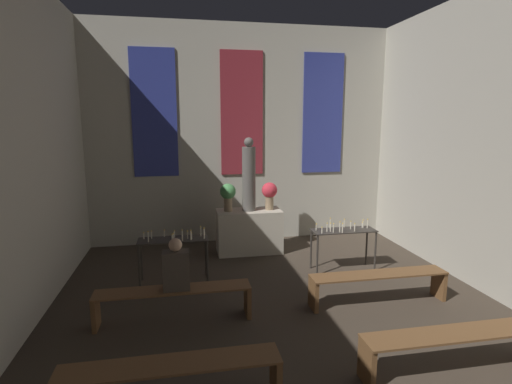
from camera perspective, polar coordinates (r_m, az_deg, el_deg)
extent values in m
cube|color=#B2AD9E|center=(9.16, -2.10, 8.08)|extent=(7.03, 0.12, 4.86)
cube|color=navy|center=(8.99, -14.33, 10.84)|extent=(0.95, 0.03, 2.72)
cube|color=maroon|center=(9.08, -2.04, 11.13)|extent=(0.95, 0.03, 2.72)
cube|color=navy|center=(9.55, 9.52, 10.95)|extent=(0.95, 0.03, 2.72)
cube|color=#BCB29E|center=(8.50, -1.00, -5.61)|extent=(1.35, 0.66, 0.91)
cylinder|color=#5B5651|center=(8.27, -1.03, 1.86)|extent=(0.28, 0.28, 1.33)
sphere|color=#5B5651|center=(8.19, -1.05, 7.13)|extent=(0.19, 0.19, 0.19)
cylinder|color=#937A5B|center=(8.30, -4.01, -1.73)|extent=(0.17, 0.17, 0.30)
sphere|color=#4C9351|center=(8.25, -4.03, 0.08)|extent=(0.33, 0.33, 0.33)
cylinder|color=#937A5B|center=(8.44, 1.92, -1.50)|extent=(0.17, 0.17, 0.30)
sphere|color=#DB3342|center=(8.39, 1.94, 0.27)|extent=(0.33, 0.33, 0.33)
cube|color=#332D28|center=(7.01, -11.76, -6.66)|extent=(1.18, 0.42, 0.02)
cylinder|color=#332D28|center=(7.00, -16.35, -10.24)|extent=(0.04, 0.04, 0.75)
cylinder|color=#332D28|center=(6.97, -6.97, -9.97)|extent=(0.04, 0.04, 0.75)
cylinder|color=#332D28|center=(7.33, -16.08, -9.27)|extent=(0.04, 0.04, 0.75)
cylinder|color=#332D28|center=(7.30, -7.16, -9.01)|extent=(0.04, 0.04, 0.75)
cylinder|color=silver|center=(7.11, -15.73, -6.09)|extent=(0.02, 0.02, 0.10)
sphere|color=#F9CC4C|center=(7.09, -15.75, -5.61)|extent=(0.02, 0.02, 0.02)
cylinder|color=silver|center=(7.16, -12.96, -5.82)|extent=(0.02, 0.02, 0.11)
sphere|color=#F9CC4C|center=(7.14, -12.98, -5.31)|extent=(0.02, 0.02, 0.02)
cylinder|color=silver|center=(6.87, -9.29, -6.16)|extent=(0.02, 0.02, 0.15)
sphere|color=#F9CC4C|center=(6.85, -9.31, -5.44)|extent=(0.02, 0.02, 0.02)
cylinder|color=silver|center=(6.92, -7.39, -5.91)|extent=(0.02, 0.02, 0.17)
sphere|color=#F9CC4C|center=(6.89, -7.40, -5.12)|extent=(0.02, 0.02, 0.02)
cylinder|color=silver|center=(6.90, -15.15, -6.26)|extent=(0.02, 0.02, 0.17)
sphere|color=#F9CC4C|center=(6.87, -15.18, -5.48)|extent=(0.02, 0.02, 0.02)
cylinder|color=silver|center=(7.10, -14.70, -5.97)|extent=(0.02, 0.02, 0.12)
sphere|color=#F9CC4C|center=(7.08, -14.73, -5.40)|extent=(0.02, 0.02, 0.02)
cylinder|color=silver|center=(6.88, -11.89, -6.46)|extent=(0.02, 0.02, 0.10)
sphere|color=#F9CC4C|center=(6.86, -11.91, -5.95)|extent=(0.02, 0.02, 0.02)
cylinder|color=silver|center=(6.89, -7.47, -5.99)|extent=(0.02, 0.02, 0.17)
sphere|color=#F9CC4C|center=(6.86, -7.49, -5.19)|extent=(0.02, 0.02, 0.02)
cylinder|color=silver|center=(6.92, -11.72, -6.33)|extent=(0.02, 0.02, 0.10)
sphere|color=#F9CC4C|center=(6.91, -11.74, -5.82)|extent=(0.02, 0.02, 0.02)
cylinder|color=silver|center=(7.07, -7.92, -5.64)|extent=(0.02, 0.02, 0.16)
sphere|color=#F9CC4C|center=(7.04, -7.93, -4.92)|extent=(0.02, 0.02, 0.02)
cylinder|color=silver|center=(6.95, -9.76, -6.11)|extent=(0.02, 0.02, 0.13)
sphere|color=#F9CC4C|center=(6.93, -9.78, -5.52)|extent=(0.02, 0.02, 0.02)
cylinder|color=silver|center=(7.07, -11.59, -5.97)|extent=(0.02, 0.02, 0.11)
sphere|color=#F9CC4C|center=(7.05, -11.61, -5.45)|extent=(0.02, 0.02, 0.02)
cylinder|color=silver|center=(6.86, -10.49, -6.16)|extent=(0.02, 0.02, 0.17)
sphere|color=#F9CC4C|center=(6.83, -10.52, -5.37)|extent=(0.02, 0.02, 0.02)
cylinder|color=silver|center=(6.92, -9.19, -6.25)|extent=(0.02, 0.02, 0.10)
sphere|color=#F9CC4C|center=(6.90, -9.21, -5.73)|extent=(0.02, 0.02, 0.02)
cube|color=#332D28|center=(7.59, 12.42, -5.38)|extent=(1.18, 0.42, 0.02)
cylinder|color=#332D28|center=(7.35, 8.76, -8.94)|extent=(0.04, 0.04, 0.75)
cylinder|color=#332D28|center=(7.78, 16.68, -8.16)|extent=(0.04, 0.04, 0.75)
cylinder|color=#332D28|center=(7.67, 7.87, -8.09)|extent=(0.04, 0.04, 0.75)
cylinder|color=#332D28|center=(8.08, 15.52, -7.41)|extent=(0.04, 0.04, 0.75)
cylinder|color=silver|center=(7.37, 12.25, -5.10)|extent=(0.02, 0.02, 0.16)
sphere|color=#F9CC4C|center=(7.35, 12.28, -4.41)|extent=(0.02, 0.02, 0.02)
cylinder|color=silver|center=(7.80, 14.94, -4.61)|extent=(0.02, 0.02, 0.10)
sphere|color=#F9CC4C|center=(7.79, 14.96, -4.18)|extent=(0.02, 0.02, 0.02)
cylinder|color=silver|center=(7.40, 10.59, -5.03)|extent=(0.02, 0.02, 0.15)
sphere|color=#F9CC4C|center=(7.38, 10.61, -4.38)|extent=(0.02, 0.02, 0.02)
cylinder|color=silver|center=(7.52, 13.92, -4.99)|extent=(0.02, 0.02, 0.13)
sphere|color=#F9CC4C|center=(7.50, 13.94, -4.41)|extent=(0.02, 0.02, 0.02)
cylinder|color=silver|center=(7.38, 10.12, -5.07)|extent=(0.02, 0.02, 0.15)
sphere|color=#F9CC4C|center=(7.36, 10.14, -4.42)|extent=(0.02, 0.02, 0.02)
cylinder|color=silver|center=(7.65, 13.38, -4.68)|extent=(0.02, 0.02, 0.14)
sphere|color=#F9CC4C|center=(7.63, 13.40, -4.09)|extent=(0.02, 0.02, 0.02)
cylinder|color=silver|center=(7.63, 10.55, -4.45)|extent=(0.02, 0.02, 0.18)
sphere|color=#F9CC4C|center=(7.61, 10.58, -3.72)|extent=(0.02, 0.02, 0.02)
cylinder|color=silver|center=(7.41, 11.89, -4.95)|extent=(0.02, 0.02, 0.18)
sphere|color=#F9CC4C|center=(7.38, 11.92, -4.20)|extent=(0.02, 0.02, 0.02)
cylinder|color=silver|center=(7.75, 12.49, -4.43)|extent=(0.02, 0.02, 0.15)
sphere|color=#F9CC4C|center=(7.73, 12.52, -3.82)|extent=(0.02, 0.02, 0.02)
cylinder|color=silver|center=(7.45, 8.61, -5.03)|extent=(0.02, 0.02, 0.11)
sphere|color=#F9CC4C|center=(7.43, 8.62, -4.53)|extent=(0.02, 0.02, 0.02)
cylinder|color=silver|center=(7.36, 11.01, -5.13)|extent=(0.02, 0.02, 0.15)
sphere|color=#F9CC4C|center=(7.34, 11.03, -4.47)|extent=(0.02, 0.02, 0.02)
cylinder|color=silver|center=(7.27, 9.40, -5.46)|extent=(0.02, 0.02, 0.10)
sphere|color=#F9CC4C|center=(7.26, 9.42, -4.98)|extent=(0.02, 0.02, 0.02)
cylinder|color=silver|center=(7.80, 15.64, -4.42)|extent=(0.02, 0.02, 0.16)
sphere|color=#F9CC4C|center=(7.78, 15.67, -3.78)|extent=(0.02, 0.02, 0.02)
cylinder|color=silver|center=(7.80, 15.05, -4.47)|extent=(0.02, 0.02, 0.14)
sphere|color=#F9CC4C|center=(7.78, 15.08, -3.89)|extent=(0.02, 0.02, 0.02)
cube|color=brown|center=(4.24, -12.07, -22.96)|extent=(2.13, 0.36, 0.03)
cube|color=brown|center=(4.46, 2.85, -24.60)|extent=(0.06, 0.32, 0.45)
cube|color=brown|center=(5.13, 26.62, -17.60)|extent=(2.13, 0.36, 0.03)
cube|color=brown|center=(4.75, 15.54, -22.56)|extent=(0.06, 0.32, 0.45)
cube|color=brown|center=(5.78, -11.70, -13.51)|extent=(2.13, 0.36, 0.03)
cube|color=brown|center=(5.99, -21.94, -15.68)|extent=(0.06, 0.32, 0.45)
cube|color=brown|center=(5.94, -1.22, -15.15)|extent=(0.06, 0.32, 0.45)
cube|color=brown|center=(6.46, 17.15, -11.15)|extent=(2.13, 0.36, 0.03)
cube|color=brown|center=(6.16, 8.20, -14.27)|extent=(0.06, 0.32, 0.45)
cube|color=brown|center=(7.07, 24.65, -11.84)|extent=(0.06, 0.32, 0.45)
cube|color=#4C4238|center=(5.67, -11.32, -10.89)|extent=(0.36, 0.24, 0.54)
sphere|color=tan|center=(5.55, -11.45, -7.41)|extent=(0.18, 0.18, 0.18)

